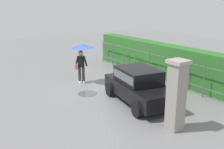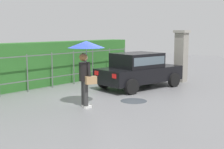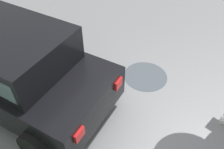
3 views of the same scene
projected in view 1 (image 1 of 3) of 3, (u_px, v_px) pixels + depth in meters
The scene contains 7 objects.
ground_plane at pixel (100, 89), 12.81m from camera, with size 40.00×40.00×0.00m, color slate.
car at pixel (139, 84), 10.96m from camera, with size 3.93×2.34×1.48m.
pedestrian at pixel (82, 52), 13.35m from camera, with size 1.16×1.16×2.09m.
gate_pillar at pixel (176, 95), 8.47m from camera, with size 0.60×0.60×2.42m.
fence_section at pixel (149, 64), 14.34m from camera, with size 9.74×0.05×1.50m.
hedge_row at pixel (160, 60), 14.74m from camera, with size 10.69×0.90×1.90m, color #2D6B28.
puddle_near at pixel (88, 94), 12.14m from camera, with size 0.92×0.92×0.00m, color #4C545B.
Camera 1 is at (10.39, -6.26, 4.23)m, focal length 41.29 mm.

